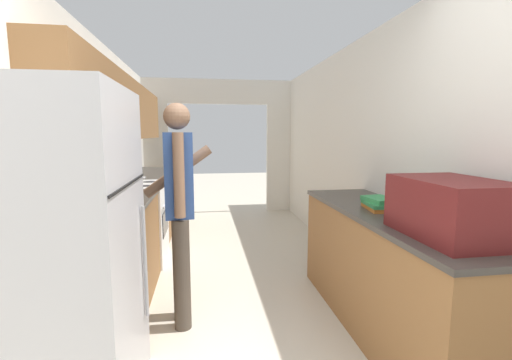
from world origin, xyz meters
The scene contains 11 objects.
wall_left centered at (-1.32, 2.52, 1.48)m, with size 0.38×7.78×2.50m.
wall_right centered at (1.40, 2.09, 1.25)m, with size 0.06×7.78×2.50m.
wall_far_with_doorway centered at (0.00, 5.41, 1.46)m, with size 3.15×0.06×2.50m.
counter_left centered at (-1.07, 3.13, 0.46)m, with size 0.62×4.01×0.92m.
counter_right centered at (1.07, 1.17, 0.46)m, with size 0.62×2.10×0.92m.
refrigerator centered at (-1.02, 0.68, 0.86)m, with size 0.74×0.81×1.73m.
range_oven centered at (-1.07, 2.96, 0.47)m, with size 0.66×0.76×1.06m.
person centered at (-0.47, 1.51, 0.93)m, with size 0.55×0.40×1.72m.
suitcase centered at (1.07, 0.56, 1.08)m, with size 0.45×0.65×0.33m.
book_stack centered at (1.04, 1.27, 0.96)m, with size 0.24×0.32×0.09m.
knife centered at (-1.07, 3.44, 0.93)m, with size 0.06×0.33×0.02m.
Camera 1 is at (-0.28, -1.12, 1.49)m, focal length 24.00 mm.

